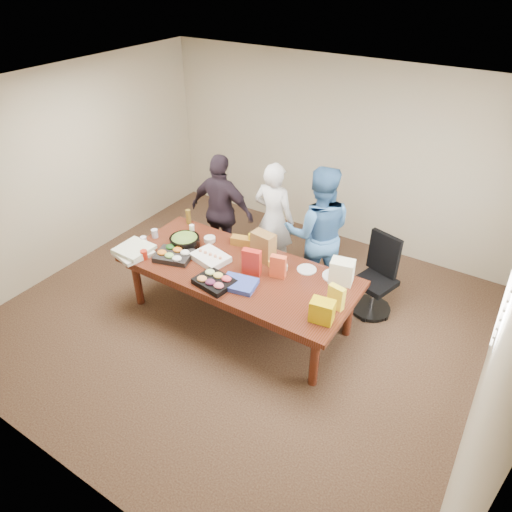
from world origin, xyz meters
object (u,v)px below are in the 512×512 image
Objects in this scene: office_chair at (375,279)px; person_right at (318,233)px; person_center at (274,219)px; sheet_cake at (210,258)px; conference_table at (239,294)px; salad_bowl at (185,242)px.

person_right is at bearing -163.93° from office_chair.
sheet_cake is at bearing 79.95° from person_center.
person_center reaches higher than conference_table.
person_right is (-0.81, 0.01, 0.39)m from office_chair.
salad_bowl is at bearing 57.93° from person_center.
sheet_cake is at bearing -132.26° from office_chair.
person_right reaches higher than office_chair.
person_right is at bearing 35.00° from salad_bowl.
person_center is (-1.53, 0.13, 0.32)m from office_chair.
sheet_cake is (-0.19, -1.17, -0.03)m from person_center.
office_chair is 1.57m from person_center.
person_right is 1.38m from sheet_cake.
office_chair is at bearing 174.28° from person_center.
salad_bowl is at bearing -139.86° from office_chair.
conference_table is at bearing -126.60° from office_chair.
conference_table is 1.68m from office_chair.
conference_table is 1.72× the size of person_center.
sheet_cake is 0.47m from salad_bowl.
person_center reaches higher than salad_bowl.
person_center reaches higher than sheet_cake.
person_right reaches higher than salad_bowl.
conference_table is 1.25m from person_right.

